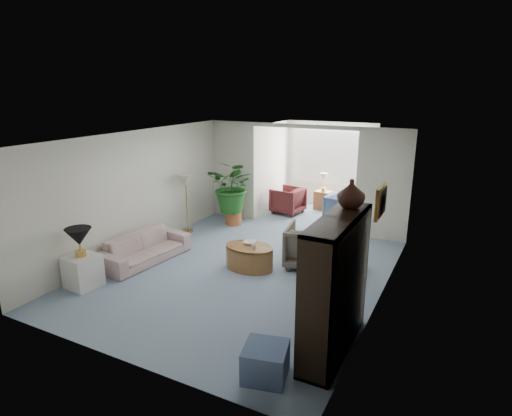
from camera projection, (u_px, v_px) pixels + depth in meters
The scene contains 26 objects.
floor at pixel (241, 272), 7.94m from camera, with size 6.00×6.00×0.00m, color #7B89A2.
sunroom_floor at pixel (315, 215), 11.44m from camera, with size 2.60×2.60×0.00m, color #7B89A2.
back_pier_left at pixel (233, 170), 10.99m from camera, with size 1.20×0.12×2.50m, color beige.
back_pier_right at pixel (383, 185), 9.32m from camera, with size 1.20×0.12×2.50m, color beige.
back_header at pixel (303, 126), 9.82m from camera, with size 2.60×0.12×0.10m, color beige.
window_pane at pixel (330, 158), 11.98m from camera, with size 2.20×0.02×1.50m, color white.
window_blinds at pixel (330, 158), 11.95m from camera, with size 2.20×0.02×1.50m, color white.
framed_picture at pixel (382, 202), 6.30m from camera, with size 0.04×0.50×0.40m, color #B0A68D.
sofa at pixel (145, 248), 8.40m from camera, with size 1.87×0.73×0.55m, color beige.
end_table at pixel (83, 271), 7.33m from camera, with size 0.51×0.51×0.56m, color silver.
table_lamp at pixel (79, 237), 7.15m from camera, with size 0.44×0.44×0.30m, color black.
floor_lamp at pixel (185, 180), 9.81m from camera, with size 0.36×0.36×0.28m, color beige.
coffee_table at pixel (249, 257), 8.07m from camera, with size 0.95×0.95×0.45m, color #976436.
coffee_bowl at pixel (249, 243), 8.10m from camera, with size 0.23×0.23×0.06m, color white.
coffee_cup at pixel (254, 247), 7.84m from camera, with size 0.10×0.10×0.09m, color beige.
wingback_chair at pixel (310, 246), 8.12m from camera, with size 0.87×0.90×0.81m, color #595147.
side_table_dark at pixel (350, 253), 8.10m from camera, with size 0.49×0.39×0.59m, color black.
entertainment_cabinet at pixel (335, 286), 5.41m from camera, with size 0.44×1.64×1.82m, color black.
cabinet_urn at pixel (351, 194), 5.53m from camera, with size 0.36×0.36×0.38m, color black.
ottoman at pixel (265, 362), 5.05m from camera, with size 0.51×0.51×0.41m, color slate.
plant_pot at pixel (234, 218), 10.67m from camera, with size 0.40×0.40×0.32m, color #A85930.
house_plant at pixel (233, 186), 10.45m from camera, with size 1.18×1.02×1.31m, color #225E20.
sunroom_chair_blue at pixel (342, 208), 10.90m from camera, with size 0.72×0.74×0.67m, color slate.
sunroom_chair_maroon at pixel (288, 200), 11.55m from camera, with size 0.76×0.78×0.71m, color maroon.
sunroom_table at pixel (323, 200), 11.89m from camera, with size 0.43×0.34×0.53m, color #976436.
shelf_clutter at pixel (331, 281), 5.39m from camera, with size 0.30×1.19×1.06m.
Camera 1 is at (3.58, -6.36, 3.36)m, focal length 29.86 mm.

